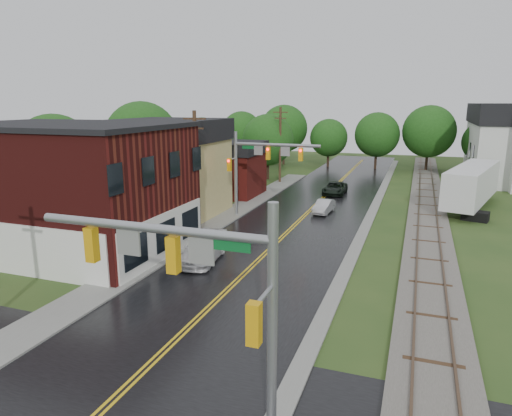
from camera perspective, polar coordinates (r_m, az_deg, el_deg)
The scene contains 20 objects.
main_road at distance 40.66m, azimuth 6.46°, elevation -0.61°, with size 10.00×90.00×0.02m, color black.
cross_road at distance 16.78m, azimuth -18.22°, elevation -22.56°, with size 60.00×9.00×0.02m, color black.
curb_right at distance 44.68m, azimuth 14.71°, elevation 0.29°, with size 0.80×70.00×0.12m, color gray.
sidewalk_left at distance 37.97m, azimuth -4.45°, elevation -1.56°, with size 2.40×50.00×0.12m, color gray.
brick_building at distance 32.23m, azimuth -22.32°, elevation 2.40°, with size 14.30×10.30×8.30m.
yellow_house at distance 40.33m, azimuth -10.20°, elevation 3.79°, with size 8.00×7.00×6.40m, color tan.
darkred_building at distance 47.99m, azimuth -3.78°, elevation 4.24°, with size 7.00×6.00×4.40m, color #3F0F0C.
railroad at distance 44.53m, azimuth 20.61°, elevation -0.03°, with size 3.20×80.00×0.30m.
traffic_signal_near at distance 12.69m, azimuth -7.22°, elevation -8.46°, with size 7.34×0.30×7.20m.
traffic_signal_far at distance 37.86m, azimuth 0.46°, elevation 6.11°, with size 7.34×0.43×7.20m.
utility_pole_b at distance 34.64m, azimuth -7.53°, elevation 4.91°, with size 1.80×0.28×9.00m.
utility_pole_c at distance 55.00m, azimuth 3.04°, elevation 8.03°, with size 1.80×0.28×9.00m.
tree_left_a at distance 42.07m, azimuth -23.73°, elevation 5.91°, with size 6.80×6.80×8.67m.
tree_left_b at distance 48.59m, azimuth -13.94°, elevation 8.17°, with size 7.60×7.60×9.69m.
tree_left_c at distance 53.71m, azimuth -5.53°, elevation 7.64°, with size 6.00×6.00×7.65m.
tree_left_e at distance 57.41m, azimuth 1.61°, elevation 8.35°, with size 6.40×6.40×8.16m.
suv_dark at distance 49.03m, azimuth 9.84°, elevation 2.42°, with size 2.16×4.68×1.30m, color black.
sedan_silver at distance 40.66m, azimuth 8.48°, elevation 0.18°, with size 1.24×3.56×1.17m, color #B2B2B7.
pickup_white at distance 28.40m, azimuth -6.66°, elevation -5.20°, with size 2.01×4.94×1.43m, color silver.
semi_trailer at distance 46.00m, azimuth 25.41°, elevation 2.76°, with size 5.87×12.76×3.92m.
Camera 1 is at (8.90, -8.49, 9.62)m, focal length 32.00 mm.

